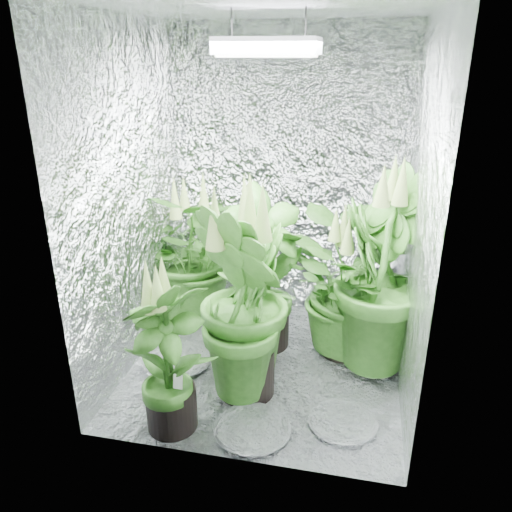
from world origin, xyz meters
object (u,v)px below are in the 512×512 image
object	(u,v)px
plant_d	(248,310)
plant_e	(346,289)
plant_b	(266,272)
plant_c	(379,274)
circulation_fan	(369,309)
grow_lamp	(268,47)
plant_a	(193,252)
plant_g	(246,304)
plant_f	(168,357)

from	to	relation	value
plant_d	plant_e	size ratio (longest dim) A/B	0.86
plant_d	plant_b	bearing A→B (deg)	76.50
plant_c	circulation_fan	size ratio (longest dim) A/B	4.03
plant_b	circulation_fan	xyz separation A→B (m)	(0.67, 0.38, -0.38)
grow_lamp	plant_e	distance (m)	1.46
plant_c	circulation_fan	world-z (taller)	plant_c
circulation_fan	plant_c	bearing A→B (deg)	-96.62
plant_a	plant_d	distance (m)	0.78
plant_g	circulation_fan	size ratio (longest dim) A/B	3.82
plant_a	plant_b	world-z (taller)	plant_b
grow_lamp	plant_c	size ratio (longest dim) A/B	0.39
grow_lamp	plant_b	distance (m)	1.33
plant_f	plant_b	bearing A→B (deg)	70.26
grow_lamp	plant_g	distance (m)	1.30
grow_lamp	plant_d	world-z (taller)	grow_lamp
plant_e	plant_f	size ratio (longest dim) A/B	1.05
plant_b	plant_e	bearing A→B (deg)	-0.60
plant_a	plant_f	size ratio (longest dim) A/B	1.13
plant_c	plant_a	bearing A→B (deg)	163.31
grow_lamp	plant_g	xyz separation A→B (m)	(-0.05, -0.28, -1.26)
plant_c	plant_g	size ratio (longest dim) A/B	1.06
plant_g	plant_d	bearing A→B (deg)	101.12
plant_d	plant_e	xyz separation A→B (m)	(0.56, 0.24, 0.08)
plant_f	circulation_fan	xyz separation A→B (m)	(0.99, 1.26, -0.28)
plant_a	plant_f	xyz separation A→B (m)	(0.27, -1.19, -0.07)
plant_a	plant_g	size ratio (longest dim) A/B	0.86
plant_f	grow_lamp	bearing A→B (deg)	60.30
grow_lamp	plant_b	bearing A→B (deg)	101.63
grow_lamp	plant_a	xyz separation A→B (m)	(-0.63, 0.55, -1.34)
grow_lamp	plant_d	size ratio (longest dim) A/B	0.60
plant_c	plant_g	world-z (taller)	plant_c
circulation_fan	plant_f	bearing A→B (deg)	-137.30
plant_f	plant_g	bearing A→B (deg)	49.03
plant_e	plant_f	world-z (taller)	plant_e
plant_a	plant_g	bearing A→B (deg)	-55.20
plant_e	plant_g	distance (m)	0.73
plant_g	plant_a	bearing A→B (deg)	124.80
plant_a	circulation_fan	bearing A→B (deg)	2.89
grow_lamp	plant_b	xyz separation A→B (m)	(-0.05, 0.24, -1.31)
plant_a	plant_d	bearing A→B (deg)	-46.75
plant_g	plant_f	bearing A→B (deg)	-130.97
plant_g	circulation_fan	distance (m)	1.20
plant_b	plant_d	xyz separation A→B (m)	(-0.06, -0.25, -0.15)
plant_d	plant_f	xyz separation A→B (m)	(-0.26, -0.63, 0.05)
plant_f	plant_a	bearing A→B (deg)	102.74
plant_c	plant_f	distance (m)	1.30
plant_a	plant_e	distance (m)	1.14
plant_d	circulation_fan	size ratio (longest dim) A/B	2.60
plant_c	plant_f	bearing A→B (deg)	-141.12
plant_f	circulation_fan	world-z (taller)	plant_f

